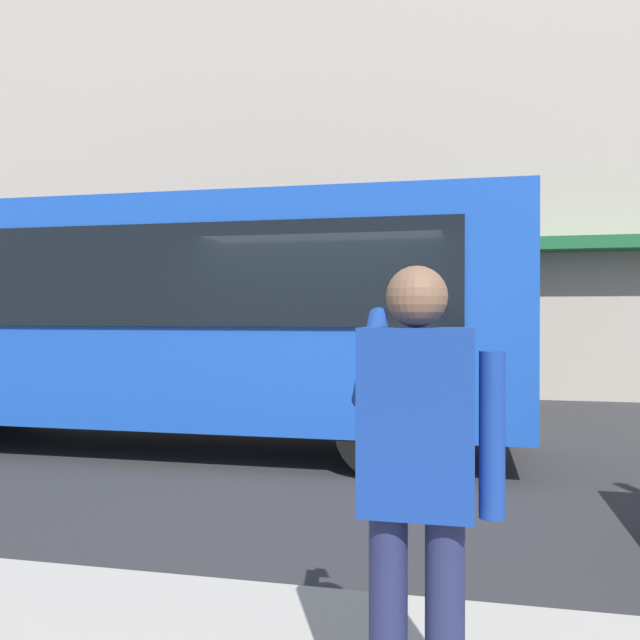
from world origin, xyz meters
name	(u,v)px	position (x,y,z in m)	size (l,w,h in m)	color
ground_plane	(328,466)	(0.00, 0.00, 0.00)	(60.00, 60.00, 0.00)	#2B2B2D
building_facade_far	(393,110)	(-0.02, -6.80, 5.99)	(28.00, 1.55, 12.00)	#A89E8E
red_bus	(160,314)	(2.35, -0.72, 1.68)	(9.05, 2.54, 3.08)	#1947AD
pedestrian_photographer	(418,465)	(-1.30, 4.72, 1.14)	(0.53, 0.52, 1.70)	#1E2347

